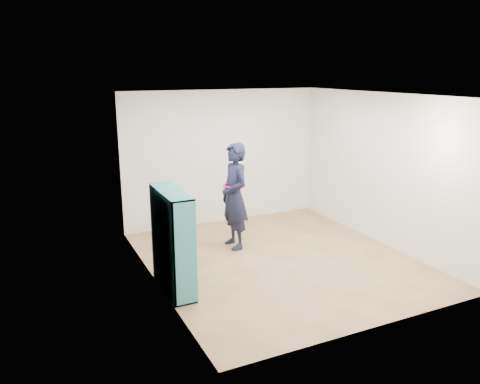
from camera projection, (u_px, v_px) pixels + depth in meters
name	position (u px, v px, depth m)	size (l,w,h in m)	color
floor	(279.00, 260.00, 7.51)	(4.50, 4.50, 0.00)	brown
ceiling	(283.00, 95.00, 6.85)	(4.50, 4.50, 0.00)	white
wall_left	(154.00, 196.00, 6.35)	(0.02, 4.50, 2.60)	silver
wall_right	(382.00, 170.00, 8.01)	(0.02, 4.50, 2.60)	silver
wall_back	(223.00, 157.00, 9.15)	(4.00, 0.02, 2.60)	silver
wall_front	(383.00, 223.00, 5.21)	(4.00, 0.02, 2.60)	silver
bookshelf	(171.00, 243.00, 6.33)	(0.31, 1.06, 1.41)	teal
person	(234.00, 196.00, 7.85)	(0.45, 0.67, 1.80)	black
smartphone	(224.00, 189.00, 7.82)	(0.03, 0.11, 0.14)	silver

